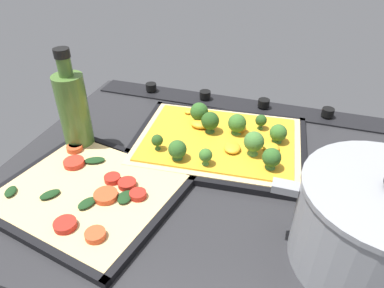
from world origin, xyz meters
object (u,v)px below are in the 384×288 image
object	(u,v)px
broccoli_pizza	(222,138)
baking_tray_back	(89,194)
cooking_pot	(376,227)
baking_tray_front	(219,144)
oil_bottle	(75,110)
veggie_pizza_back	(89,190)

from	to	relation	value
broccoli_pizza	baking_tray_back	distance (cm)	28.33
broccoli_pizza	cooking_pot	size ratio (longest dim) A/B	1.24
baking_tray_front	oil_bottle	size ratio (longest dim) A/B	1.78
veggie_pizza_back	oil_bottle	bearing A→B (deg)	-52.97
baking_tray_back	veggie_pizza_back	distance (cm)	0.75
baking_tray_back	cooking_pot	bearing A→B (deg)	-179.64
baking_tray_front	broccoli_pizza	distance (cm)	1.78
broccoli_pizza	cooking_pot	xyz separation A→B (cm)	(-26.08, 21.41, 4.66)
cooking_pot	oil_bottle	size ratio (longest dim) A/B	1.34
cooking_pot	oil_bottle	xyz separation A→B (cm)	(53.72, -12.54, 1.94)
baking_tray_back	oil_bottle	world-z (taller)	oil_bottle
cooking_pot	baking_tray_front	bearing A→B (deg)	-39.00
broccoli_pizza	veggie_pizza_back	world-z (taller)	broccoli_pizza
baking_tray_back	cooking_pot	size ratio (longest dim) A/B	1.20
oil_bottle	broccoli_pizza	bearing A→B (deg)	-162.20
baking_tray_front	broccoli_pizza	xyz separation A→B (cm)	(-0.57, 0.17, 1.68)
baking_tray_back	veggie_pizza_back	bearing A→B (deg)	-112.66
broccoli_pizza	veggie_pizza_back	size ratio (longest dim) A/B	1.13
baking_tray_front	oil_bottle	distance (cm)	29.72
broccoli_pizza	veggie_pizza_back	bearing A→B (deg)	49.98
baking_tray_front	cooking_pot	xyz separation A→B (cm)	(-26.65, 21.58, 6.34)
baking_tray_back	oil_bottle	distance (cm)	17.96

